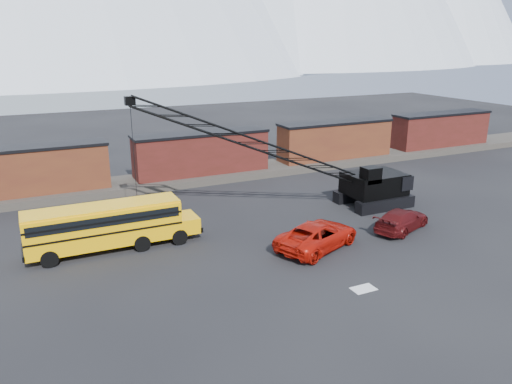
# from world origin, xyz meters

# --- Properties ---
(ground) EXTENTS (160.00, 160.00, 0.00)m
(ground) POSITION_xyz_m (0.00, 0.00, 0.00)
(ground) COLOR black
(ground) RESTS_ON ground
(gravel_berm) EXTENTS (120.00, 5.00, 0.70)m
(gravel_berm) POSITION_xyz_m (0.00, 22.00, 0.35)
(gravel_berm) COLOR #433D37
(gravel_berm) RESTS_ON ground
(boxcar_west_near) EXTENTS (13.70, 3.10, 4.17)m
(boxcar_west_near) POSITION_xyz_m (-16.00, 22.00, 2.76)
(boxcar_west_near) COLOR #4B2015
(boxcar_west_near) RESTS_ON gravel_berm
(boxcar_mid) EXTENTS (13.70, 3.10, 4.17)m
(boxcar_mid) POSITION_xyz_m (0.00, 22.00, 2.76)
(boxcar_mid) COLOR #4D1815
(boxcar_mid) RESTS_ON gravel_berm
(boxcar_east_near) EXTENTS (13.70, 3.10, 4.17)m
(boxcar_east_near) POSITION_xyz_m (16.00, 22.00, 2.76)
(boxcar_east_near) COLOR #4B2015
(boxcar_east_near) RESTS_ON gravel_berm
(boxcar_east_far) EXTENTS (13.70, 3.10, 4.17)m
(boxcar_east_far) POSITION_xyz_m (32.00, 22.00, 2.76)
(boxcar_east_far) COLOR #4D1815
(boxcar_east_far) RESTS_ON gravel_berm
(snow_patch) EXTENTS (1.40, 0.90, 0.02)m
(snow_patch) POSITION_xyz_m (0.50, -4.00, 0.01)
(snow_patch) COLOR silver
(snow_patch) RESTS_ON ground
(school_bus) EXTENTS (11.65, 2.65, 3.19)m
(school_bus) POSITION_xyz_m (-11.53, 7.92, 1.79)
(school_bus) COLOR #EAA604
(school_bus) RESTS_ON ground
(red_pickup) EXTENTS (7.29, 5.36, 1.84)m
(red_pickup) POSITION_xyz_m (1.23, 2.15, 0.92)
(red_pickup) COLOR #B21308
(red_pickup) RESTS_ON ground
(maroon_suv) EXTENTS (5.92, 4.13, 1.59)m
(maroon_suv) POSITION_xyz_m (8.73, 2.35, 0.80)
(maroon_suv) COLOR #460C0D
(maroon_suv) RESTS_ON ground
(crawler_crane) EXTENTS (22.95, 4.79, 10.15)m
(crawler_crane) POSITION_xyz_m (0.81, 9.19, 5.66)
(crawler_crane) COLOR black
(crawler_crane) RESTS_ON ground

